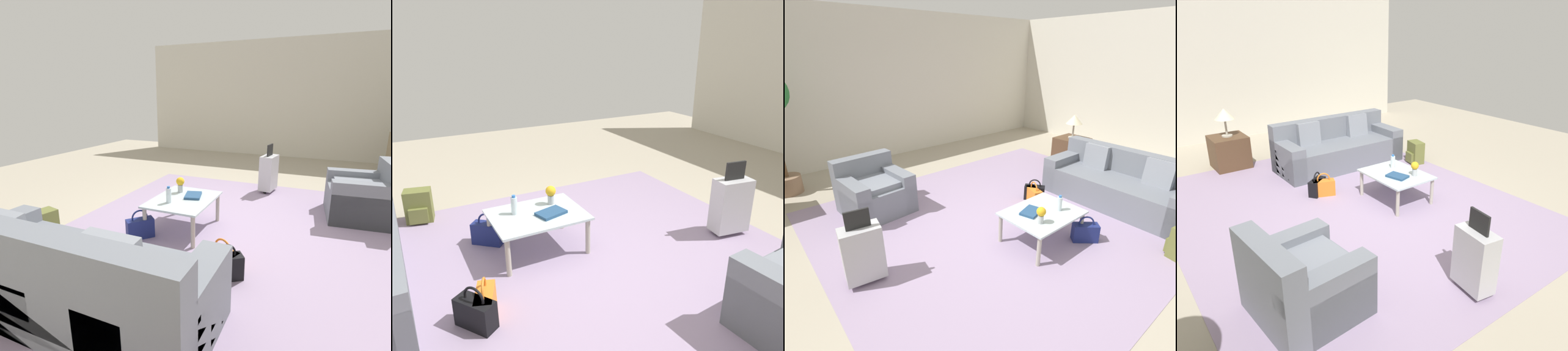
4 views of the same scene
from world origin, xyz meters
The scene contains 16 objects.
ground_plane centered at (0.00, 0.00, 0.00)m, with size 12.00×12.00×0.00m, color #A89E89.
wall_right centered at (5.06, 0.00, 1.55)m, with size 0.12×8.00×3.10m, color beige.
area_rug centered at (0.60, 0.20, 0.00)m, with size 5.20×4.40×0.01m, color #9984A3.
couch centered at (2.19, -0.60, 0.29)m, with size 0.89×2.22×0.84m.
armchair centered at (-0.91, 1.66, 0.29)m, with size 0.97×0.94×0.81m.
coffee_table centered at (0.40, -0.50, 0.36)m, with size 0.93×0.72×0.41m.
water_bottle centered at (0.60, -0.60, 0.51)m, with size 0.06×0.06×0.20m.
coffee_table_book centered at (0.28, -0.42, 0.43)m, with size 0.28×0.19×0.03m, color navy.
flower_vase centered at (0.18, -0.65, 0.54)m, with size 0.11×0.11×0.21m.
side_table centered at (3.20, 1.00, 0.28)m, with size 0.59×0.59×0.56m, color #513823.
table_lamp centered at (3.20, 1.00, 0.94)m, with size 0.33×0.33×0.49m.
suitcase_silver centered at (-1.60, 0.20, 0.36)m, with size 0.43×0.28×0.85m.
handbag_orange centered at (1.15, 0.27, 0.13)m, with size 0.24×0.35×0.36m.
handbag_navy centered at (0.83, -0.87, 0.13)m, with size 0.33×0.32×0.36m.
handbag_black centered at (1.24, 0.33, 0.13)m, with size 0.30×0.34×0.36m.
backpack_olive centered at (1.40, -1.79, 0.19)m, with size 0.34×0.30×0.40m.
Camera 4 is at (-3.45, 2.76, 2.42)m, focal length 35.00 mm.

